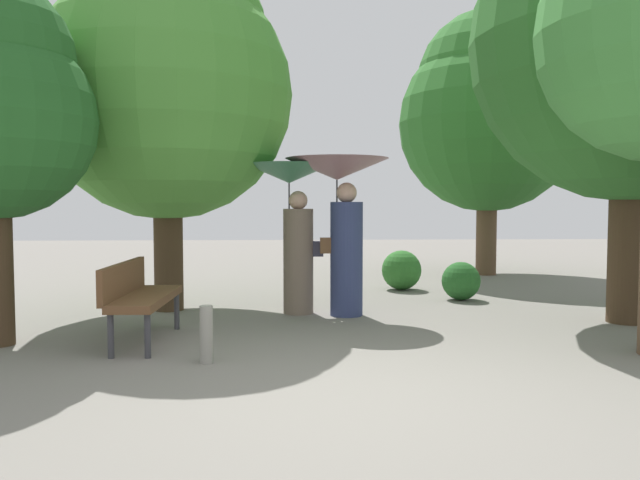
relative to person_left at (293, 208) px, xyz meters
The scene contains 10 objects.
ground_plane 3.68m from the person_left, 83.66° to the right, with size 40.00×40.00×0.00m, color slate.
person_left is the anchor object (origin of this frame).
person_right 0.64m from the person_left, 16.98° to the right, with size 1.32×1.32×2.01m.
park_bench 2.46m from the person_left, 134.23° to the right, with size 0.52×1.51×0.83m.
tree_near_left 2.45m from the person_left, 169.04° to the left, with size 3.34×3.34×5.00m.
tree_near_right 6.12m from the person_left, 47.50° to the left, with size 3.56×3.56×5.29m.
tree_far_back 4.69m from the person_left, 11.64° to the right, with size 3.81×3.81×5.78m.
bush_path_left 3.00m from the person_left, 49.79° to the left, with size 0.66×0.66×0.66m, color #2D6B28.
bush_path_right 2.91m from the person_left, 21.83° to the left, with size 0.57×0.57×0.57m, color #235B23.
path_marker_post 2.87m from the person_left, 107.41° to the right, with size 0.12×0.12×0.52m, color gray.
Camera 1 is at (-0.41, -4.72, 1.44)m, focal length 34.96 mm.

